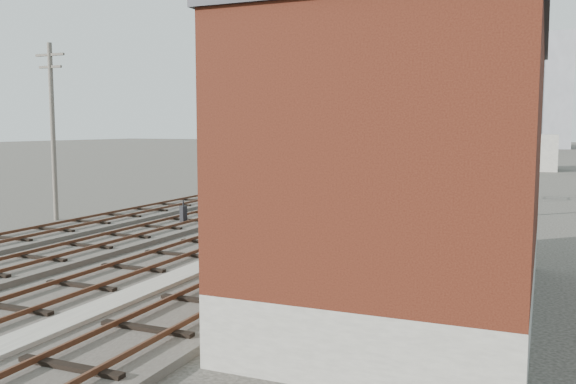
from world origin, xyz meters
The scene contains 23 objects.
ground centered at (0.00, 60.00, 0.00)m, with size 320.00×320.00×0.00m, color #282621.
track_right centered at (2.50, 39.00, 0.11)m, with size 3.20×90.00×0.39m.
track_mid_right centered at (-1.50, 39.00, 0.11)m, with size 3.20×90.00×0.39m.
track_mid_left centered at (-5.50, 39.00, 0.11)m, with size 3.20×90.00×0.39m.
track_left centered at (-9.50, 39.00, 0.11)m, with size 3.20×90.00×0.39m.
platform_curb centered at (0.50, 14.00, 0.13)m, with size 0.90×28.00×0.26m, color gray.
brick_building centered at (7.50, 12.00, 3.63)m, with size 6.54×12.20×7.22m.
lattice_tower centered at (5.50, 35.00, 7.50)m, with size 1.60×1.60×15.00m.
utility_pole_left_a centered at (-12.50, 20.00, 4.80)m, with size 1.80×0.24×9.00m.
utility_pole_left_b centered at (-12.50, 45.00, 4.80)m, with size 1.80×0.24×9.00m.
utility_pole_left_c centered at (-12.50, 70.00, 4.80)m, with size 1.80×0.24×9.00m.
utility_pole_right_a centered at (6.50, 28.00, 4.80)m, with size 1.80×0.24×9.00m.
utility_pole_right_b centered at (6.50, 58.00, 4.80)m, with size 1.80×0.24×9.00m.
apartment_left centered at (-18.00, 135.00, 15.00)m, with size 22.00×14.00×30.00m, color gray.
apartment_right centered at (8.00, 150.00, 13.00)m, with size 16.00×12.00×26.00m, color gray.
shed_left centered at (-16.00, 60.00, 1.60)m, with size 8.00×5.00×3.20m, color gray.
shed_right centered at (9.00, 70.00, 2.00)m, with size 6.00×6.00×4.00m, color gray.
signal_mast centered at (3.70, 12.21, 2.64)m, with size 0.40×0.42×4.41m.
switch_stand centered at (-5.41, 20.95, 0.55)m, with size 0.34×0.34×1.16m.
site_trailer centered at (-5.12, 54.89, 1.23)m, with size 6.13×3.41×2.44m.
car_red centered at (-12.00, 42.25, 0.75)m, with size 1.77×4.39×1.49m, color maroon.
car_silver centered at (-13.07, 50.49, 0.75)m, with size 1.59×4.56×1.50m, color #B6B9BE.
car_grey centered at (-14.55, 54.46, 0.68)m, with size 1.91×4.69×1.36m, color slate.
Camera 1 is at (10.61, -4.04, 4.75)m, focal length 38.00 mm.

